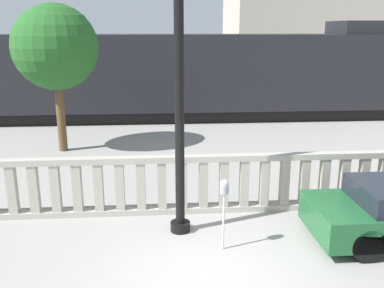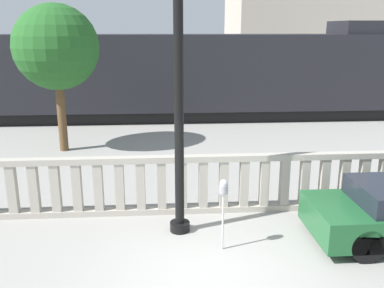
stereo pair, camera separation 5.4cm
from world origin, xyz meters
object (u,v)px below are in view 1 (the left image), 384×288
object	(u,v)px
lamppost	(179,81)
tree_left	(55,48)
train_near	(100,76)
parking_meter	(224,193)

from	to	relation	value
lamppost	tree_left	size ratio (longest dim) A/B	1.28
lamppost	train_near	world-z (taller)	lamppost
lamppost	train_near	size ratio (longest dim) A/B	0.23
lamppost	tree_left	distance (m)	7.66
tree_left	parking_meter	bearing A→B (deg)	-58.00
parking_meter	tree_left	distance (m)	9.12
lamppost	tree_left	xyz separation A→B (m)	(-3.86, 6.60, 0.36)
parking_meter	train_near	bearing A→B (deg)	107.17
train_near	parking_meter	bearing A→B (deg)	-72.83
train_near	tree_left	distance (m)	5.51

